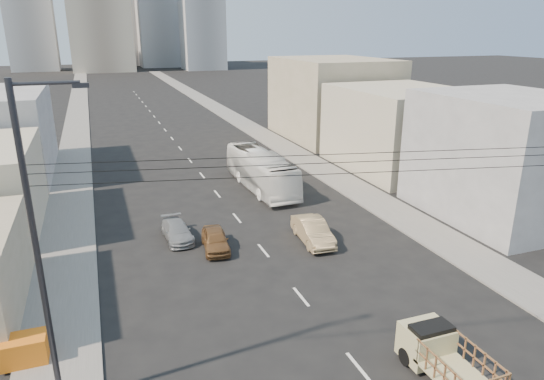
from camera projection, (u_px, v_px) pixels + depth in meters
sidewalk_left at (77, 118)px, 76.86m from camera, size 3.50×180.00×0.12m
sidewalk_right at (221, 110)px, 84.58m from camera, size 3.50×180.00×0.12m
lane_dashes at (168, 134)px, 65.59m from camera, size 0.15×104.00×0.01m
flatbed_pickup at (444, 355)px, 19.20m from camera, size 1.95×4.41×1.90m
city_bus at (261, 170)px, 42.61m from camera, size 3.05×11.83×3.28m
sedan_brown at (215, 240)px, 30.83m from camera, size 2.00×4.03×1.32m
sedan_tan at (313, 231)px, 31.92m from camera, size 1.99×4.78×1.54m
sedan_grey at (177, 231)px, 32.33m from camera, size 1.82×4.13×1.18m
streetlamp_left at (40, 248)px, 16.17m from camera, size 2.36×0.25×12.00m
overhead_wires at (380, 162)px, 16.90m from camera, size 23.01×5.02×0.72m
crate_stack at (24, 349)px, 20.19m from camera, size 1.80×1.20×1.14m
bldg_right_near at (506, 157)px, 35.68m from camera, size 10.00×12.00×9.00m
bldg_right_mid at (401, 129)px, 48.48m from camera, size 11.00×14.00×8.00m
bldg_right_far at (332, 98)px, 62.58m from camera, size 12.00×16.00×10.00m
midrise_ne at (159, 12)px, 182.86m from camera, size 16.00×16.00×40.00m
midrise_nw at (30, 19)px, 164.87m from camera, size 15.00×15.00×34.00m
midrise_back at (122, 8)px, 191.65m from camera, size 18.00×18.00×44.00m
midrise_east at (202, 29)px, 170.86m from camera, size 14.00×14.00×28.00m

